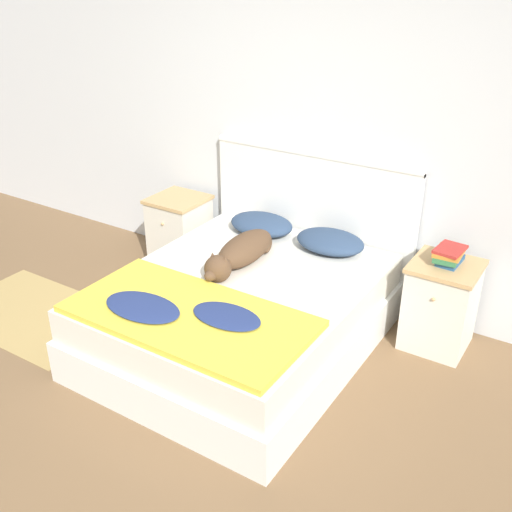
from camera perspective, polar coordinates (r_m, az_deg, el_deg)
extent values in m
plane|color=brown|center=(3.49, -11.31, -17.17)|extent=(16.00, 16.00, 0.00)
cube|color=silver|center=(4.43, 6.47, 11.88)|extent=(9.00, 0.06, 2.55)
cube|color=white|center=(4.07, -1.45, -6.88)|extent=(1.58, 1.91, 0.28)
cube|color=silver|center=(3.94, -1.49, -3.80)|extent=(1.52, 1.85, 0.22)
cube|color=white|center=(4.62, 5.24, 3.05)|extent=(1.66, 0.04, 1.10)
cylinder|color=white|center=(4.43, 5.54, 9.60)|extent=(1.66, 0.06, 0.06)
cube|color=silver|center=(5.11, -7.25, 2.15)|extent=(0.41, 0.41, 0.59)
cube|color=tan|center=(4.99, -7.45, 5.37)|extent=(0.44, 0.43, 0.03)
sphere|color=tan|center=(4.90, -8.91, 3.03)|extent=(0.02, 0.02, 0.02)
cube|color=silver|center=(4.20, 17.11, -4.66)|extent=(0.41, 0.41, 0.59)
cube|color=tan|center=(4.05, 17.69, -0.94)|extent=(0.44, 0.43, 0.03)
sphere|color=tan|center=(3.94, 16.53, -3.99)|extent=(0.02, 0.02, 0.02)
ellipsoid|color=navy|center=(4.54, 0.53, 3.05)|extent=(0.50, 0.36, 0.14)
ellipsoid|color=navy|center=(4.29, 7.08, 1.38)|extent=(0.50, 0.36, 0.14)
cube|color=yellow|center=(3.50, -6.42, -5.67)|extent=(1.45, 0.74, 0.04)
ellipsoid|color=navy|center=(3.56, -10.75, -4.78)|extent=(0.51, 0.29, 0.04)
ellipsoid|color=navy|center=(3.42, -2.82, -5.73)|extent=(0.43, 0.26, 0.03)
ellipsoid|color=brown|center=(4.08, -1.03, 0.71)|extent=(0.24, 0.56, 0.20)
sphere|color=brown|center=(3.86, -3.65, -1.21)|extent=(0.18, 0.18, 0.18)
ellipsoid|color=brown|center=(3.81, -4.32, -1.84)|extent=(0.08, 0.10, 0.07)
cone|color=brown|center=(3.86, -4.16, -0.07)|extent=(0.06, 0.06, 0.06)
cone|color=brown|center=(3.81, -2.96, -0.42)|extent=(0.06, 0.06, 0.06)
ellipsoid|color=brown|center=(4.27, 1.14, 1.12)|extent=(0.16, 0.25, 0.07)
cube|color=#285689|center=(4.07, 18.00, -0.41)|extent=(0.14, 0.22, 0.03)
cube|color=#337547|center=(4.04, 17.76, -0.06)|extent=(0.16, 0.23, 0.03)
cube|color=orange|center=(4.04, 17.92, 0.32)|extent=(0.18, 0.22, 0.03)
cube|color=#AD2D28|center=(4.03, 18.01, 0.61)|extent=(0.18, 0.23, 0.02)
cube|color=tan|center=(4.79, -20.37, -5.14)|extent=(1.30, 0.83, 0.00)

